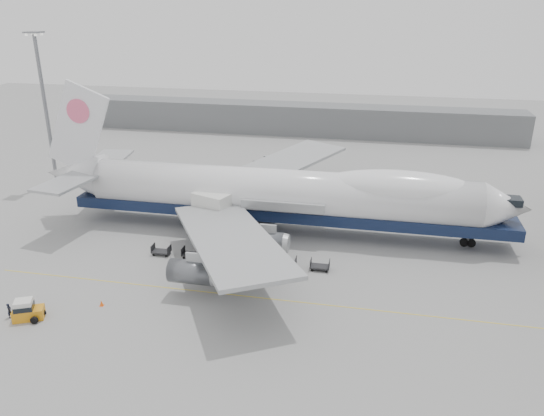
% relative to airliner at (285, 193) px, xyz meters
% --- Properties ---
extents(ground, '(260.00, 260.00, 0.00)m').
position_rel_airliner_xyz_m(ground, '(-0.64, -12.00, -5.62)').
color(ground, gray).
rests_on(ground, ground).
extents(apron_line, '(60.00, 0.15, 0.01)m').
position_rel_airliner_xyz_m(apron_line, '(-0.64, -18.00, -5.62)').
color(apron_line, gold).
rests_on(apron_line, ground).
extents(hangar, '(110.00, 8.00, 7.00)m').
position_rel_airliner_xyz_m(hangar, '(-10.64, 58.00, -2.12)').
color(hangar, slate).
rests_on(hangar, ground).
extents(floodlight_mast, '(2.40, 2.40, 25.43)m').
position_rel_airliner_xyz_m(floodlight_mast, '(-42.64, 12.00, 8.64)').
color(floodlight_mast, slate).
rests_on(floodlight_mast, ground).
extents(airliner, '(67.00, 55.30, 19.98)m').
position_rel_airliner_xyz_m(airliner, '(0.00, 0.00, 0.00)').
color(airliner, white).
rests_on(airliner, ground).
extents(catering_truck, '(5.81, 4.85, 6.16)m').
position_rel_airliner_xyz_m(catering_truck, '(-9.25, -3.48, -2.17)').
color(catering_truck, navy).
rests_on(catering_truck, ground).
extents(baggage_tug, '(3.32, 2.65, 2.14)m').
position_rel_airliner_xyz_m(baggage_tug, '(-21.46, -26.66, -4.67)').
color(baggage_tug, orange).
rests_on(baggage_tug, ground).
extents(ground_worker, '(0.52, 0.66, 1.60)m').
position_rel_airliner_xyz_m(ground_worker, '(-23.34, -26.81, -4.82)').
color(ground_worker, black).
rests_on(ground_worker, ground).
extents(traffic_cone, '(0.42, 0.42, 0.62)m').
position_rel_airliner_xyz_m(traffic_cone, '(-15.38, -22.91, -5.33)').
color(traffic_cone, '#FF580D').
rests_on(traffic_cone, ground).
extents(dolly_0, '(2.30, 1.35, 1.30)m').
position_rel_airliner_xyz_m(dolly_0, '(-13.90, -10.33, -5.09)').
color(dolly_0, '#2D2D30').
rests_on(dolly_0, ground).
extents(dolly_1, '(2.30, 1.35, 1.30)m').
position_rel_airliner_xyz_m(dolly_1, '(-9.88, -10.33, -5.09)').
color(dolly_1, '#2D2D30').
rests_on(dolly_1, ground).
extents(dolly_2, '(2.30, 1.35, 1.30)m').
position_rel_airliner_xyz_m(dolly_2, '(-5.85, -10.33, -5.09)').
color(dolly_2, '#2D2D30').
rests_on(dolly_2, ground).
extents(dolly_3, '(2.30, 1.35, 1.30)m').
position_rel_airliner_xyz_m(dolly_3, '(-1.83, -10.33, -5.09)').
color(dolly_3, '#2D2D30').
rests_on(dolly_3, ground).
extents(dolly_4, '(2.30, 1.35, 1.30)m').
position_rel_airliner_xyz_m(dolly_4, '(2.19, -10.33, -5.09)').
color(dolly_4, '#2D2D30').
rests_on(dolly_4, ground).
extents(dolly_5, '(2.30, 1.35, 1.30)m').
position_rel_airliner_xyz_m(dolly_5, '(6.22, -10.33, -5.09)').
color(dolly_5, '#2D2D30').
rests_on(dolly_5, ground).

